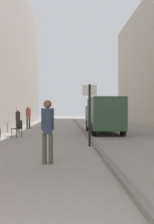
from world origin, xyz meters
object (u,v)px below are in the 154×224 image
object	(u,v)px
cafe_chair_near_window	(18,127)
pedestrian_far_crossing	(28,115)
pedestrian_mid_block	(48,127)
pedestrian_main_foreground	(18,119)
street_sign_post	(90,109)
delivery_van	(104,114)

from	to	relation	value
cafe_chair_near_window	pedestrian_far_crossing	bearing A→B (deg)	-54.14
pedestrian_mid_block	cafe_chair_near_window	world-z (taller)	pedestrian_mid_block
pedestrian_main_foreground	street_sign_post	xyz separation A→B (m)	(4.18, -5.71, 0.62)
street_sign_post	cafe_chair_near_window	bearing A→B (deg)	-35.41
pedestrian_far_crossing	cafe_chair_near_window	world-z (taller)	pedestrian_far_crossing
pedestrian_main_foreground	street_sign_post	world-z (taller)	street_sign_post
delivery_van	cafe_chair_near_window	xyz separation A→B (m)	(-5.16, -1.83, -0.68)
pedestrian_far_crossing	street_sign_post	size ratio (longest dim) A/B	0.72
pedestrian_far_crossing	delivery_van	bearing A→B (deg)	-55.36
pedestrian_mid_block	street_sign_post	size ratio (longest dim) A/B	0.70
pedestrian_far_crossing	pedestrian_main_foreground	bearing A→B (deg)	-114.14
pedestrian_mid_block	cafe_chair_near_window	bearing A→B (deg)	110.57
pedestrian_main_foreground	pedestrian_far_crossing	bearing A→B (deg)	94.43
pedestrian_far_crossing	street_sign_post	distance (m)	9.78
pedestrian_far_crossing	cafe_chair_near_window	distance (m)	5.57
pedestrian_far_crossing	delivery_van	distance (m)	6.62
pedestrian_main_foreground	pedestrian_far_crossing	size ratio (longest dim) A/B	0.86
pedestrian_main_foreground	cafe_chair_near_window	bearing A→B (deg)	-71.04
pedestrian_far_crossing	delivery_van	world-z (taller)	delivery_van
delivery_van	cafe_chair_near_window	world-z (taller)	delivery_van
pedestrian_mid_block	pedestrian_far_crossing	world-z (taller)	pedestrian_far_crossing
pedestrian_main_foreground	street_sign_post	size ratio (longest dim) A/B	0.62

